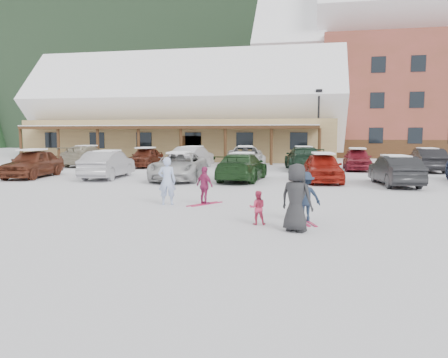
% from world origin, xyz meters
% --- Properties ---
extents(ground, '(160.00, 160.00, 0.00)m').
position_xyz_m(ground, '(0.00, 0.00, 0.00)').
color(ground, silver).
rests_on(ground, ground).
extents(forested_hillside, '(300.00, 70.00, 38.00)m').
position_xyz_m(forested_hillside, '(0.00, 85.00, 19.00)').
color(forested_hillside, black).
rests_on(forested_hillside, ground).
extents(day_lodge, '(29.12, 12.50, 10.38)m').
position_xyz_m(day_lodge, '(-9.00, 27.96, 3.94)').
color(day_lodge, tan).
rests_on(day_lodge, ground).
extents(alpine_hotel, '(31.48, 14.01, 21.48)m').
position_xyz_m(alpine_hotel, '(14.27, 38.00, 8.63)').
color(alpine_hotel, brown).
rests_on(alpine_hotel, ground).
extents(lamp_post, '(0.50, 0.25, 5.92)m').
position_xyz_m(lamp_post, '(3.52, 23.37, 3.36)').
color(lamp_post, black).
rests_on(lamp_post, ground).
extents(conifer_0, '(4.40, 4.40, 10.20)m').
position_xyz_m(conifer_0, '(-26.00, 30.00, 5.69)').
color(conifer_0, black).
rests_on(conifer_0, ground).
extents(conifer_2, '(5.28, 5.28, 12.24)m').
position_xyz_m(conifer_2, '(-30.00, 42.00, 6.83)').
color(conifer_2, black).
rests_on(conifer_2, ground).
extents(conifer_3, '(3.96, 3.96, 9.18)m').
position_xyz_m(conifer_3, '(6.00, 44.00, 5.12)').
color(conifer_3, black).
rests_on(conifer_3, ground).
extents(adult_skier, '(0.68, 0.52, 1.66)m').
position_xyz_m(adult_skier, '(-1.81, 1.53, 0.83)').
color(adult_skier, '#AAC0EF').
rests_on(adult_skier, ground).
extents(toddler_red, '(0.50, 0.42, 0.93)m').
position_xyz_m(toddler_red, '(1.65, -1.09, 0.46)').
color(toddler_red, '#D0345B').
rests_on(toddler_red, ground).
extents(child_navy, '(1.03, 0.79, 1.41)m').
position_xyz_m(child_navy, '(2.90, -0.45, 0.70)').
color(child_navy, '#1A273C').
rests_on(child_navy, ground).
extents(skis_child_navy, '(0.65, 1.39, 0.03)m').
position_xyz_m(skis_child_navy, '(2.90, -0.45, 0.01)').
color(skis_child_navy, '#AD1845').
rests_on(skis_child_navy, ground).
extents(child_magenta, '(0.82, 0.71, 1.33)m').
position_xyz_m(child_magenta, '(-0.56, 1.87, 0.66)').
color(child_magenta, '#A42B61').
rests_on(child_magenta, ground).
extents(skis_child_magenta, '(0.96, 1.27, 0.03)m').
position_xyz_m(skis_child_magenta, '(-0.56, 1.87, 0.01)').
color(skis_child_magenta, '#AD1845').
rests_on(skis_child_magenta, ground).
extents(bystander_dark, '(1.00, 0.85, 1.73)m').
position_xyz_m(bystander_dark, '(2.70, -1.73, 0.86)').
color(bystander_dark, '#262629').
rests_on(bystander_dark, ground).
extents(parked_car_0, '(2.31, 4.74, 1.56)m').
position_xyz_m(parked_car_0, '(-12.14, 8.88, 0.78)').
color(parked_car_0, '#5E2B1A').
rests_on(parked_car_0, ground).
extents(parked_car_1, '(1.97, 4.68, 1.50)m').
position_xyz_m(parked_car_1, '(-7.85, 9.31, 0.75)').
color(parked_car_1, '#9F9EA3').
rests_on(parked_car_1, ground).
extents(parked_car_2, '(2.91, 5.45, 1.46)m').
position_xyz_m(parked_car_2, '(-3.81, 9.29, 0.73)').
color(parked_car_2, '#BBBBBB').
rests_on(parked_car_2, ground).
extents(parked_car_3, '(2.29, 5.06, 1.44)m').
position_xyz_m(parked_car_3, '(-0.47, 9.56, 0.72)').
color(parked_car_3, '#1C3C1B').
rests_on(parked_car_3, ground).
extents(parked_car_4, '(2.18, 4.46, 1.46)m').
position_xyz_m(parked_car_4, '(3.61, 9.81, 0.73)').
color(parked_car_4, '#A41E13').
rests_on(parked_car_4, ground).
extents(parked_car_5, '(2.00, 4.42, 1.41)m').
position_xyz_m(parked_car_5, '(6.93, 8.95, 0.70)').
color(parked_car_5, black).
rests_on(parked_car_5, ground).
extents(parked_car_7, '(2.20, 5.25, 1.51)m').
position_xyz_m(parked_car_7, '(-13.45, 17.24, 0.76)').
color(parked_car_7, gray).
rests_on(parked_car_7, ground).
extents(parked_car_8, '(1.72, 4.16, 1.41)m').
position_xyz_m(parked_car_8, '(-8.71, 17.00, 0.71)').
color(parked_car_8, '#5C2618').
rests_on(parked_car_8, ground).
extents(parked_car_9, '(2.13, 4.77, 1.52)m').
position_xyz_m(parked_car_9, '(-5.12, 16.80, 0.76)').
color(parked_car_9, '#B6B5BA').
rests_on(parked_car_9, ground).
extents(parked_car_10, '(3.48, 5.94, 1.55)m').
position_xyz_m(parked_car_10, '(-1.44, 17.08, 0.78)').
color(parked_car_10, silver).
rests_on(parked_car_10, ground).
extents(parked_car_11, '(2.91, 5.63, 1.56)m').
position_xyz_m(parked_car_11, '(2.51, 16.72, 0.78)').
color(parked_car_11, '#1E3828').
rests_on(parked_car_11, ground).
extents(parked_car_12, '(1.81, 4.32, 1.46)m').
position_xyz_m(parked_car_12, '(6.01, 17.34, 0.73)').
color(parked_car_12, maroon).
rests_on(parked_car_12, ground).
extents(parked_car_13, '(1.60, 4.54, 1.49)m').
position_xyz_m(parked_car_13, '(10.29, 17.16, 0.75)').
color(parked_car_13, black).
rests_on(parked_car_13, ground).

